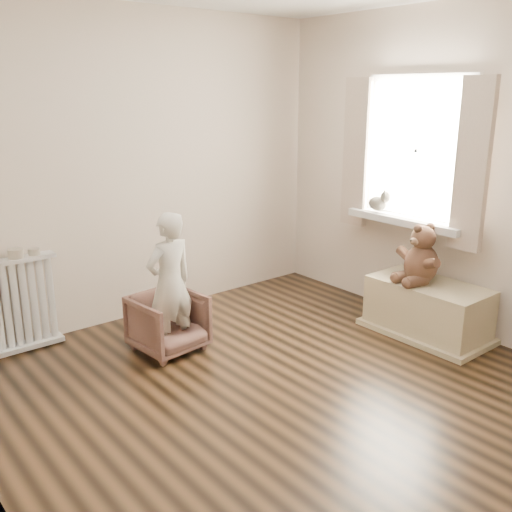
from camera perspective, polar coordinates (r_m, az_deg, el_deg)
floor at (r=3.95m, az=2.49°, el=-13.04°), size 3.60×3.60×0.01m
back_wall at (r=4.98m, az=-11.34°, el=8.64°), size 3.60×0.02×2.60m
right_wall at (r=4.88m, az=18.88°, el=7.94°), size 0.02×3.60×2.60m
window at (r=5.00m, az=15.86°, el=10.10°), size 0.03×0.90×1.10m
window_sill at (r=5.01m, az=14.75°, el=3.47°), size 0.22×1.10×0.06m
curtain_left at (r=4.60m, az=20.82°, el=8.43°), size 0.06×0.26×1.30m
curtain_right at (r=5.27m, az=9.99°, el=10.10°), size 0.06×0.26×1.30m
radiator at (r=4.65m, az=-23.28°, el=-4.52°), size 0.70×0.13×0.74m
tin_a at (r=4.56m, az=-22.89°, el=0.23°), size 0.11×0.11×0.07m
tin_b at (r=4.59m, az=-21.30°, el=0.41°), size 0.09×0.09×0.05m
armchair at (r=4.43m, az=-8.76°, el=-6.63°), size 0.53×0.54×0.45m
child at (r=4.27m, az=-8.61°, el=-2.72°), size 0.42×0.30×1.08m
toy_bench at (r=4.88m, az=16.75°, el=-5.29°), size 0.49×0.93×0.44m
teddy_bear at (r=4.74m, az=16.27°, el=0.12°), size 0.44×0.38×0.48m
plush_cat at (r=5.16m, az=12.15°, el=5.47°), size 0.15×0.23×0.20m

